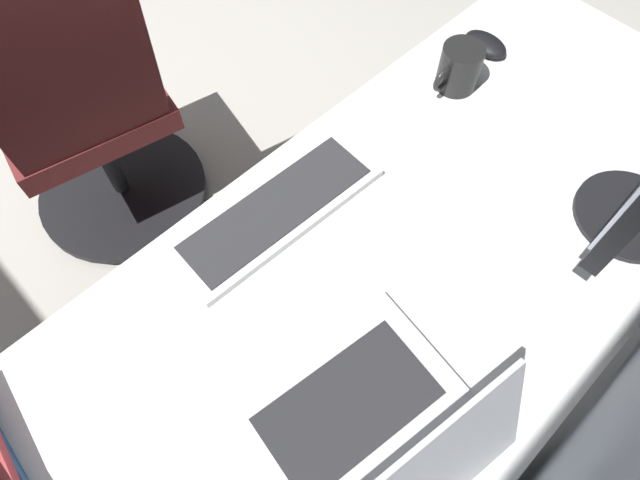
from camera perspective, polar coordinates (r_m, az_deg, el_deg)
floor_plane at (r=2.55m, az=-28.10°, el=13.03°), size 5.04×5.04×0.00m
desk at (r=1.01m, az=2.01°, el=-9.88°), size 2.01×0.70×0.73m
drawer_pedestal at (r=1.30m, az=0.86°, el=-16.84°), size 0.40×0.51×0.69m
laptop_leftmost at (r=0.85m, az=5.69°, el=-19.13°), size 0.37×0.35×0.23m
keyboard_main at (r=1.04m, az=-4.47°, el=3.01°), size 0.43×0.16×0.02m
mouse_main at (r=1.38m, az=16.56°, el=18.62°), size 0.06×0.10×0.03m
coffee_mug at (r=1.26m, az=13.99°, el=16.69°), size 0.13×0.09×0.10m
office_chair at (r=1.68m, az=-22.66°, el=11.13°), size 0.56×0.59×0.97m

